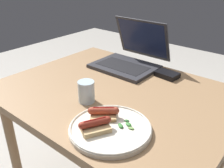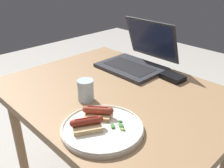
{
  "view_description": "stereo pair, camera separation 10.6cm",
  "coord_description": "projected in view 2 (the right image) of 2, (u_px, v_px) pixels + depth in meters",
  "views": [
    {
      "loc": [
        0.63,
        -0.78,
        1.25
      ],
      "look_at": [
        0.02,
        -0.05,
        0.78
      ],
      "focal_mm": 40.0,
      "sensor_mm": 36.0,
      "label": 1
    },
    {
      "loc": [
        0.71,
        -0.71,
        1.25
      ],
      "look_at": [
        0.02,
        -0.05,
        0.78
      ],
      "focal_mm": 40.0,
      "sensor_mm": 36.0,
      "label": 2
    }
  ],
  "objects": [
    {
      "name": "desk",
      "position": [
        116.0,
        107.0,
        1.17
      ],
      "size": [
        1.04,
        0.81,
        0.72
      ],
      "color": "#93704C",
      "rests_on": "ground_plane"
    },
    {
      "name": "laptop",
      "position": [
        137.0,
        59.0,
        1.38
      ],
      "size": [
        0.33,
        0.34,
        0.25
      ],
      "color": "#2D2D33",
      "rests_on": "desk"
    },
    {
      "name": "drinking_glass",
      "position": [
        86.0,
        90.0,
        1.04
      ],
      "size": [
        0.07,
        0.07,
        0.09
      ],
      "color": "silver",
      "rests_on": "desk"
    },
    {
      "name": "external_drive",
      "position": [
        173.0,
        77.0,
        1.24
      ],
      "size": [
        0.12,
        0.09,
        0.03
      ],
      "rotation": [
        0.0,
        0.0,
        -0.09
      ],
      "color": "black",
      "rests_on": "desk"
    },
    {
      "name": "sausage_toast_left",
      "position": [
        98.0,
        112.0,
        0.91
      ],
      "size": [
        0.12,
        0.11,
        0.04
      ],
      "rotation": [
        0.0,
        0.0,
        0.7
      ],
      "color": "tan",
      "rests_on": "plate"
    },
    {
      "name": "salad_pile",
      "position": [
        118.0,
        126.0,
        0.86
      ],
      "size": [
        0.06,
        0.06,
        0.01
      ],
      "color": "#709E4C",
      "rests_on": "plate"
    },
    {
      "name": "sausage_toast_middle",
      "position": [
        87.0,
        124.0,
        0.84
      ],
      "size": [
        0.11,
        0.12,
        0.05
      ],
      "rotation": [
        0.0,
        0.0,
        1.09
      ],
      "color": "tan",
      "rests_on": "plate"
    },
    {
      "name": "plate",
      "position": [
        102.0,
        128.0,
        0.86
      ],
      "size": [
        0.29,
        0.29,
        0.02
      ],
      "color": "silver",
      "rests_on": "desk"
    }
  ]
}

